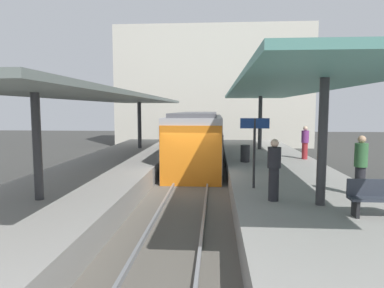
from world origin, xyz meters
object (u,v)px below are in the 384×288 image
(commuter_train, at_px, (197,140))
(platform_sign, at_px, (255,137))
(litter_bin, at_px, (245,153))
(passenger_mid_platform, at_px, (361,165))
(platform_bench, at_px, (379,197))
(passenger_near_bench, at_px, (305,142))
(passenger_far_end, at_px, (274,169))

(commuter_train, height_order, platform_sign, commuter_train)
(litter_bin, relative_size, passenger_mid_platform, 0.46)
(platform_bench, distance_m, passenger_mid_platform, 2.04)
(passenger_mid_platform, bearing_deg, platform_bench, -100.26)
(passenger_near_bench, xyz_separation_m, passenger_far_end, (-2.85, -8.04, 0.02))
(platform_sign, relative_size, passenger_far_end, 1.31)
(platform_bench, xyz_separation_m, litter_bin, (-2.41, 8.14, -0.06))
(passenger_near_bench, height_order, passenger_mid_platform, passenger_mid_platform)
(commuter_train, height_order, platform_bench, commuter_train)
(litter_bin, bearing_deg, platform_bench, -73.50)
(platform_sign, height_order, passenger_far_end, platform_sign)
(litter_bin, relative_size, passenger_near_bench, 0.49)
(platform_bench, bearing_deg, passenger_far_end, 150.88)
(commuter_train, xyz_separation_m, passenger_near_bench, (5.49, -2.07, 0.13))
(commuter_train, relative_size, litter_bin, 12.73)
(passenger_far_end, bearing_deg, passenger_mid_platform, 15.80)
(litter_bin, distance_m, passenger_near_bench, 3.28)
(platform_bench, height_order, passenger_mid_platform, passenger_mid_platform)
(passenger_near_bench, distance_m, passenger_far_end, 8.53)
(commuter_train, relative_size, passenger_far_end, 6.03)
(passenger_far_end, bearing_deg, litter_bin, 91.62)
(passenger_near_bench, bearing_deg, platform_bench, -93.91)
(passenger_mid_platform, bearing_deg, passenger_near_bench, 87.82)
(commuter_train, height_order, litter_bin, commuter_train)
(platform_bench, distance_m, passenger_far_end, 2.57)
(platform_bench, relative_size, passenger_mid_platform, 0.80)
(commuter_train, height_order, passenger_mid_platform, commuter_train)
(platform_sign, bearing_deg, passenger_mid_platform, -14.59)
(platform_sign, distance_m, passenger_mid_platform, 3.12)
(passenger_far_end, bearing_deg, platform_sign, 103.96)
(litter_bin, relative_size, passenger_far_end, 0.47)
(litter_bin, height_order, passenger_far_end, passenger_far_end)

